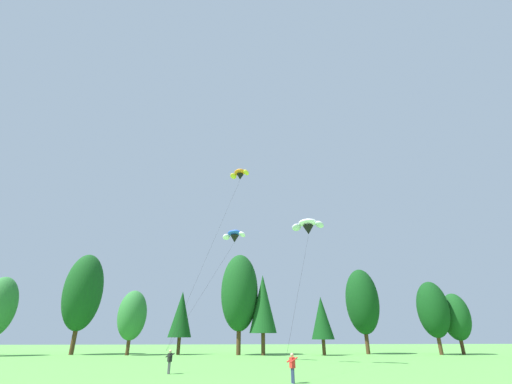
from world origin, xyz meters
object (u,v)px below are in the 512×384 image
at_px(parafoil_kite_high_orange, 240,174).
at_px(parafoil_kite_mid_white, 308,226).
at_px(parafoil_kite_far_blue_white, 234,236).
at_px(kite_flyer_near, 170,359).
at_px(kite_flyer_mid, 292,365).

relative_size(parafoil_kite_high_orange, parafoil_kite_mid_white, 1.36).
bearing_deg(parafoil_kite_far_blue_white, kite_flyer_near, -111.03).
xyz_separation_m(kite_flyer_mid, parafoil_kite_high_orange, (-3.24, 13.43, 19.67)).
bearing_deg(parafoil_kite_mid_white, kite_flyer_near, -152.51).
bearing_deg(parafoil_kite_mid_white, kite_flyer_mid, -109.60).
relative_size(kite_flyer_mid, parafoil_kite_mid_white, 0.12).
bearing_deg(parafoil_kite_far_blue_white, parafoil_kite_mid_white, -34.73).
relative_size(kite_flyer_near, kite_flyer_mid, 1.00).
height_order(kite_flyer_near, kite_flyer_mid, same).
bearing_deg(kite_flyer_near, kite_flyer_mid, -35.92).
bearing_deg(kite_flyer_near, parafoil_kite_far_blue_white, 68.97).
distance_m(kite_flyer_near, parafoil_kite_high_orange, 21.62).
height_order(parafoil_kite_mid_white, parafoil_kite_far_blue_white, parafoil_kite_far_blue_white).
height_order(kite_flyer_mid, parafoil_kite_far_blue_white, parafoil_kite_far_blue_white).
xyz_separation_m(parafoil_kite_high_orange, parafoil_kite_mid_white, (7.87, -0.43, -6.47)).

